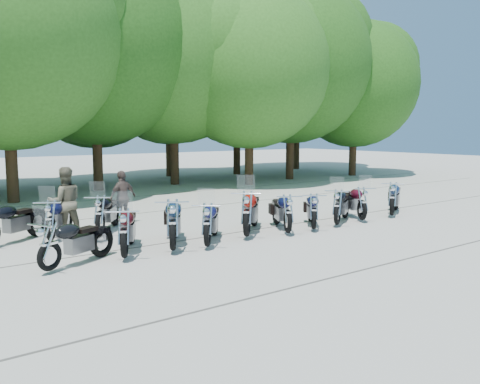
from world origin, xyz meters
TOP-DOWN VIEW (x-y plane):
  - ground at (0.00, 0.00)m, footprint 90.00×90.00m
  - tree_3 at (-3.57, 11.24)m, footprint 8.70×8.70m
  - tree_4 at (0.54, 13.09)m, footprint 9.13×9.13m
  - tree_5 at (4.61, 13.20)m, footprint 9.04×9.04m
  - tree_6 at (7.55, 10.82)m, footprint 8.00×8.00m
  - tree_7 at (11.20, 11.78)m, footprint 8.79×8.79m
  - tree_8 at (15.83, 11.20)m, footprint 7.53×7.53m
  - tree_12 at (1.80, 16.47)m, footprint 7.88×7.88m
  - tree_13 at (6.69, 17.47)m, footprint 8.31×8.31m
  - tree_14 at (10.68, 16.09)m, footprint 8.02×8.02m
  - tree_15 at (16.61, 17.02)m, footprint 9.67×9.67m
  - motorcycle_0 at (-5.38, 0.47)m, footprint 2.09×1.46m
  - motorcycle_1 at (-3.81, 0.52)m, footprint 1.71×2.30m
  - motorcycle_2 at (-2.65, 0.48)m, footprint 1.92×2.50m
  - motorcycle_3 at (-1.81, 0.35)m, footprint 1.90×2.09m
  - motorcycle_4 at (-0.41, 0.66)m, footprint 2.27×2.30m
  - motorcycle_5 at (0.74, 0.39)m, footprint 1.67×2.22m
  - motorcycle_6 at (1.65, 0.34)m, footprint 1.87×1.99m
  - motorcycle_7 at (2.66, 0.40)m, footprint 2.18×1.75m
  - motorcycle_8 at (3.83, 0.48)m, footprint 1.60×2.20m
  - motorcycle_9 at (5.25, 0.44)m, footprint 2.28×1.78m
  - motorcycle_11 at (-4.55, 3.18)m, footprint 1.69×2.16m
  - motorcycle_12 at (-3.30, 3.16)m, footprint 1.84×2.17m
  - rider_1 at (-4.00, 3.75)m, footprint 0.97×0.80m
  - rider_2 at (-2.07, 4.49)m, footprint 1.00×0.64m

SIDE VIEW (x-z plane):
  - ground at x=0.00m, z-range 0.00..0.00m
  - motorcycle_0 at x=-5.38m, z-range 0.00..1.15m
  - motorcycle_6 at x=1.65m, z-range 0.00..1.19m
  - motorcycle_11 at x=-4.55m, z-range 0.00..1.21m
  - motorcycle_8 at x=3.83m, z-range 0.00..1.22m
  - motorcycle_7 at x=2.66m, z-range 0.00..1.23m
  - motorcycle_3 at x=-1.81m, z-range 0.00..1.23m
  - motorcycle_5 at x=0.74m, z-range 0.00..1.23m
  - motorcycle_12 at x=-3.30m, z-range 0.00..1.24m
  - motorcycle_1 at x=-3.81m, z-range 0.00..1.27m
  - motorcycle_9 at x=5.25m, z-range 0.00..1.28m
  - motorcycle_2 at x=-2.65m, z-range 0.00..1.40m
  - motorcycle_4 at x=-0.41m, z-range 0.00..1.40m
  - rider_2 at x=-2.07m, z-range 0.00..1.59m
  - rider_1 at x=-4.00m, z-range 0.00..1.82m
  - tree_8 at x=15.83m, z-range 0.85..10.10m
  - tree_12 at x=1.80m, z-range 0.89..10.56m
  - tree_6 at x=7.55m, z-range 0.90..10.72m
  - tree_14 at x=10.68m, z-range 0.91..10.75m
  - tree_13 at x=6.69m, z-range 0.94..11.14m
  - tree_3 at x=-3.57m, z-range 0.98..11.66m
  - tree_7 at x=11.20m, z-range 0.99..11.79m
  - tree_5 at x=4.61m, z-range 1.02..12.12m
  - tree_4 at x=0.54m, z-range 1.03..12.24m
  - tree_15 at x=16.61m, z-range 1.09..12.96m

